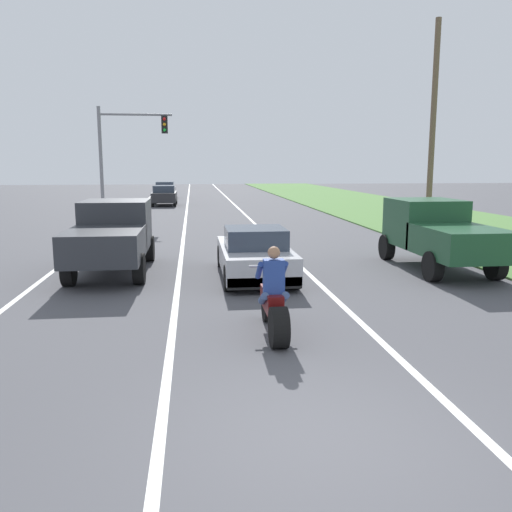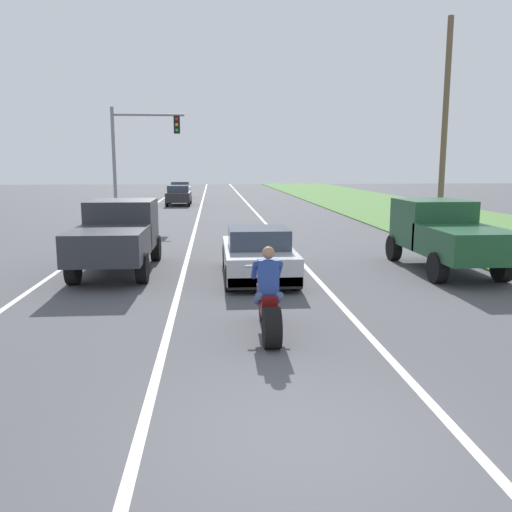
{
  "view_description": "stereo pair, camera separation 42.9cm",
  "coord_description": "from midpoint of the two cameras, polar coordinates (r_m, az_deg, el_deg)",
  "views": [
    {
      "loc": [
        -1.38,
        -5.21,
        3.01
      ],
      "look_at": [
        0.0,
        6.43,
        1.0
      ],
      "focal_mm": 37.33,
      "sensor_mm": 36.0,
      "label": 1
    },
    {
      "loc": [
        -0.95,
        -5.25,
        3.01
      ],
      "look_at": [
        0.0,
        6.43,
        1.0
      ],
      "focal_mm": 37.33,
      "sensor_mm": 36.0,
      "label": 2
    }
  ],
  "objects": [
    {
      "name": "ground_plane",
      "position": [
        6.15,
        5.38,
        -19.65
      ],
      "size": [
        160.0,
        160.0,
        0.0
      ],
      "primitive_type": "plane",
      "color": "#4C4C51"
    },
    {
      "name": "lane_stripe_left_solid",
      "position": [
        25.76,
        -16.2,
        2.64
      ],
      "size": [
        0.14,
        120.0,
        0.01
      ],
      "primitive_type": "cube",
      "color": "white",
      "rests_on": "ground"
    },
    {
      "name": "lane_stripe_right_solid",
      "position": [
        25.58,
        -0.06,
        2.98
      ],
      "size": [
        0.14,
        120.0,
        0.01
      ],
      "primitive_type": "cube",
      "color": "white",
      "rests_on": "ground"
    },
    {
      "name": "lane_stripe_centre_dashed",
      "position": [
        25.42,
        -8.16,
        2.84
      ],
      "size": [
        0.14,
        120.0,
        0.01
      ],
      "primitive_type": "cube",
      "color": "white",
      "rests_on": "ground"
    },
    {
      "name": "grass_verge_right",
      "position": [
        28.58,
        20.56,
        3.13
      ],
      "size": [
        10.0,
        120.0,
        0.06
      ],
      "primitive_type": "cube",
      "color": "#517F3D",
      "rests_on": "ground"
    },
    {
      "name": "motorcycle_with_rider",
      "position": [
        9.41,
        0.61,
        -5.16
      ],
      "size": [
        0.7,
        2.21,
        1.62
      ],
      "color": "black",
      "rests_on": "ground"
    },
    {
      "name": "sports_car_silver",
      "position": [
        14.33,
        -1.0,
        0.17
      ],
      "size": [
        1.84,
        4.3,
        1.37
      ],
      "color": "#B7B7BC",
      "rests_on": "ground"
    },
    {
      "name": "pickup_truck_left_lane_dark_grey",
      "position": [
        15.51,
        -15.92,
        2.31
      ],
      "size": [
        2.02,
        4.8,
        1.98
      ],
      "color": "#2D3035",
      "rests_on": "ground"
    },
    {
      "name": "pickup_truck_right_shoulder_dark_green",
      "position": [
        16.24,
        18.21,
        2.51
      ],
      "size": [
        2.02,
        4.8,
        1.98
      ],
      "color": "#1E4C2D",
      "rests_on": "ground"
    },
    {
      "name": "traffic_light_mast_near",
      "position": [
        29.33,
        -14.54,
        11.25
      ],
      "size": [
        3.84,
        0.34,
        6.0
      ],
      "color": "gray",
      "rests_on": "ground"
    },
    {
      "name": "utility_pole_roadside",
      "position": [
        23.89,
        17.9,
        12.71
      ],
      "size": [
        0.24,
        0.24,
        8.88
      ],
      "primitive_type": "cylinder",
      "color": "brown",
      "rests_on": "ground"
    },
    {
      "name": "distant_car_far_ahead",
      "position": [
        40.76,
        -10.08,
        6.44
      ],
      "size": [
        1.8,
        4.0,
        1.5
      ],
      "color": "#262628",
      "rests_on": "ground"
    },
    {
      "name": "distant_car_further_ahead",
      "position": [
        49.76,
        -9.94,
        7.01
      ],
      "size": [
        1.8,
        4.0,
        1.5
      ],
      "color": "#99999E",
      "rests_on": "ground"
    }
  ]
}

